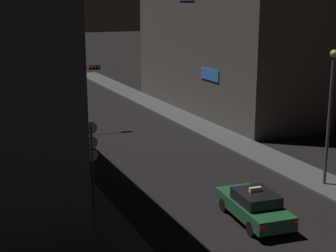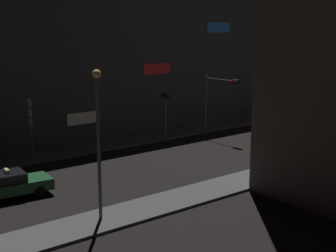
{
  "view_description": "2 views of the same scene",
  "coord_description": "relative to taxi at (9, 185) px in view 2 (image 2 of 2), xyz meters",
  "views": [
    {
      "loc": [
        -11.97,
        -9.62,
        9.6
      ],
      "look_at": [
        0.61,
        18.26,
        2.09
      ],
      "focal_mm": 54.47,
      "sensor_mm": 36.0,
      "label": 1
    },
    {
      "loc": [
        25.6,
        -1.05,
        9.26
      ],
      "look_at": [
        0.06,
        19.27,
        2.5
      ],
      "focal_mm": 53.1,
      "sensor_mm": 36.0,
      "label": 2
    }
  ],
  "objects": [
    {
      "name": "building_facade_left",
      "position": [
        -12.45,
        16.03,
        5.28
      ],
      "size": [
        9.27,
        35.28,
        12.03
      ],
      "color": "#333338",
      "rests_on": "ground_plane"
    },
    {
      "name": "taxi",
      "position": [
        0.0,
        0.0,
        0.0
      ],
      "size": [
        2.22,
        4.6,
        1.62
      ],
      "color": "#1E512D",
      "rests_on": "ground_plane"
    },
    {
      "name": "traffic_light_left_kerb",
      "position": [
        -5.01,
        14.71,
        2.05
      ],
      "size": [
        0.8,
        0.42,
        3.91
      ],
      "color": "#47474C",
      "rests_on": "ground_plane"
    },
    {
      "name": "sidewalk_right",
      "position": [
        6.05,
        19.78,
        -0.66
      ],
      "size": [
        2.59,
        59.82,
        0.15
      ],
      "primitive_type": "cube",
      "color": "#4C4C4C",
      "rests_on": "ground_plane"
    },
    {
      "name": "street_lamp_near_block",
      "position": [
        5.91,
        2.18,
        3.75
      ],
      "size": [
        0.41,
        0.41,
        7.1
      ],
      "color": "#47474C",
      "rests_on": "sidewalk_right"
    },
    {
      "name": "sign_pole_left",
      "position": [
        -6.22,
        4.05,
        1.94
      ],
      "size": [
        0.59,
        0.1,
        4.17
      ],
      "color": "#47474C",
      "rests_on": "sidewalk_left"
    },
    {
      "name": "sidewalk_left",
      "position": [
        -6.56,
        19.78,
        -0.66
      ],
      "size": [
        2.59,
        59.82,
        0.15
      ],
      "primitive_type": "cube",
      "color": "#4C4C4C",
      "rests_on": "ground_plane"
    },
    {
      "name": "traffic_light_overhead",
      "position": [
        -3.54,
        19.03,
        2.93
      ],
      "size": [
        3.87,
        0.42,
        5.05
      ],
      "color": "#47474C",
      "rests_on": "ground_plane"
    }
  ]
}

